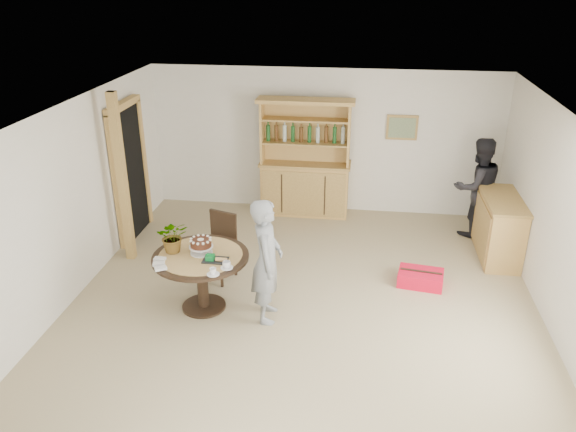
# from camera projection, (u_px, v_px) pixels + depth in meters

# --- Properties ---
(ground) EXTENTS (7.00, 7.00, 0.00)m
(ground) POSITION_uv_depth(u_px,v_px,m) (300.00, 316.00, 7.05)
(ground) COLOR tan
(ground) RESTS_ON ground
(room_shell) EXTENTS (6.04, 7.04, 2.52)m
(room_shell) POSITION_uv_depth(u_px,v_px,m) (302.00, 186.00, 6.35)
(room_shell) COLOR white
(room_shell) RESTS_ON ground
(doorway) EXTENTS (0.13, 1.10, 2.18)m
(doorway) POSITION_uv_depth(u_px,v_px,m) (129.00, 170.00, 8.77)
(doorway) COLOR black
(doorway) RESTS_ON ground
(pine_post) EXTENTS (0.12, 0.12, 2.50)m
(pine_post) POSITION_uv_depth(u_px,v_px,m) (122.00, 180.00, 7.96)
(pine_post) COLOR tan
(pine_post) RESTS_ON ground
(hutch) EXTENTS (1.62, 0.54, 2.04)m
(hutch) POSITION_uv_depth(u_px,v_px,m) (305.00, 176.00, 9.74)
(hutch) COLOR tan
(hutch) RESTS_ON ground
(sideboard) EXTENTS (0.54, 1.26, 0.94)m
(sideboard) POSITION_uv_depth(u_px,v_px,m) (499.00, 228.00, 8.32)
(sideboard) COLOR tan
(sideboard) RESTS_ON ground
(dining_table) EXTENTS (1.20, 1.20, 0.76)m
(dining_table) POSITION_uv_depth(u_px,v_px,m) (201.00, 266.00, 6.99)
(dining_table) COLOR black
(dining_table) RESTS_ON ground
(dining_chair) EXTENTS (0.53, 0.53, 0.95)m
(dining_chair) POSITION_uv_depth(u_px,v_px,m) (220.00, 242.00, 7.76)
(dining_chair) COLOR black
(dining_chair) RESTS_ON ground
(birthday_cake) EXTENTS (0.30, 0.30, 0.20)m
(birthday_cake) POSITION_uv_depth(u_px,v_px,m) (201.00, 244.00, 6.92)
(birthday_cake) COLOR white
(birthday_cake) RESTS_ON dining_table
(flower_vase) EXTENTS (0.47, 0.44, 0.42)m
(flower_vase) POSITION_uv_depth(u_px,v_px,m) (173.00, 236.00, 6.93)
(flower_vase) COLOR #3F7233
(flower_vase) RESTS_ON dining_table
(gift_tray) EXTENTS (0.30, 0.20, 0.08)m
(gift_tray) POSITION_uv_depth(u_px,v_px,m) (215.00, 259.00, 6.78)
(gift_tray) COLOR black
(gift_tray) RESTS_ON dining_table
(coffee_cup_a) EXTENTS (0.15, 0.15, 0.09)m
(coffee_cup_a) POSITION_uv_depth(u_px,v_px,m) (227.00, 265.00, 6.61)
(coffee_cup_a) COLOR white
(coffee_cup_a) RESTS_ON dining_table
(coffee_cup_b) EXTENTS (0.15, 0.15, 0.08)m
(coffee_cup_b) POSITION_uv_depth(u_px,v_px,m) (213.00, 272.00, 6.47)
(coffee_cup_b) COLOR white
(coffee_cup_b) RESTS_ON dining_table
(napkins) EXTENTS (0.24, 0.33, 0.03)m
(napkins) POSITION_uv_depth(u_px,v_px,m) (160.00, 264.00, 6.69)
(napkins) COLOR white
(napkins) RESTS_ON dining_table
(teen_boy) EXTENTS (0.43, 0.61, 1.58)m
(teen_boy) POSITION_uv_depth(u_px,v_px,m) (267.00, 261.00, 6.72)
(teen_boy) COLOR gray
(teen_boy) RESTS_ON ground
(adult_person) EXTENTS (0.96, 0.85, 1.62)m
(adult_person) POSITION_uv_depth(u_px,v_px,m) (477.00, 187.00, 8.89)
(adult_person) COLOR black
(adult_person) RESTS_ON ground
(red_suitcase) EXTENTS (0.65, 0.48, 0.21)m
(red_suitcase) POSITION_uv_depth(u_px,v_px,m) (420.00, 278.00, 7.71)
(red_suitcase) COLOR red
(red_suitcase) RESTS_ON ground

